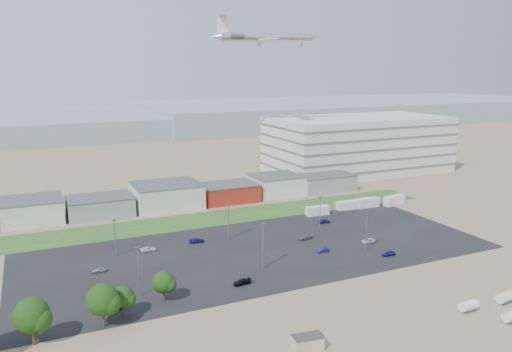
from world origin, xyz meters
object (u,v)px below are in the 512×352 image
box_trailer_a (318,211)px  parked_car_1 (323,250)px  parked_car_2 (389,253)px  parked_car_8 (324,221)px  parked_car_3 (242,282)px  parked_car_10 (112,306)px  parked_car_0 (368,241)px  storage_tank_nw (468,306)px  portable_shed (308,343)px  parked_car_12 (305,237)px  parked_car_6 (197,240)px  airliner (267,37)px  parked_car_9 (148,249)px  parked_car_5 (99,270)px

box_trailer_a → parked_car_1: 33.72m
parked_car_2 → parked_car_8: size_ratio=0.98×
parked_car_3 → parked_car_10: size_ratio=0.92×
box_trailer_a → parked_car_0: bearing=-89.9°
parked_car_10 → storage_tank_nw: bearing=-110.8°
portable_shed → parked_car_3: bearing=97.6°
parked_car_0 → parked_car_12: parked_car_12 is taller
box_trailer_a → parked_car_8: bearing=-104.9°
storage_tank_nw → parked_car_3: 45.87m
parked_car_2 → parked_car_12: bearing=-143.0°
parked_car_2 → parked_car_6: size_ratio=0.86×
parked_car_2 → portable_shed: bearing=-50.8°
airliner → portable_shed: bearing=-98.6°
box_trailer_a → parked_car_12: box_trailer_a is taller
storage_tank_nw → parked_car_10: size_ratio=0.88×
parked_car_3 → parked_car_8: (40.38, 30.51, 0.03)m
airliner → parked_car_2: airliner is taller
portable_shed → parked_car_8: 71.68m
parked_car_3 → parked_car_8: bearing=120.9°
storage_tank_nw → box_trailer_a: box_trailer_a is taller
box_trailer_a → parked_car_6: size_ratio=1.89×
parked_car_0 → parked_car_9: (-55.57, 18.49, 0.00)m
parked_car_0 → parked_car_5: size_ratio=1.25×
airliner → parked_car_1: (-22.08, -78.70, -57.79)m
airliner → parked_car_6: airliner is taller
parked_car_2 → parked_car_12: parked_car_2 is taller
parked_car_9 → parked_car_10: 31.92m
box_trailer_a → parked_car_3: size_ratio=1.92×
storage_tank_nw → box_trailer_a: (8.12, 68.55, 0.30)m
parked_car_3 → parked_car_5: size_ratio=1.22×
box_trailer_a → parked_car_6: 44.52m
parked_car_5 → parked_car_10: 20.00m
box_trailer_a → parked_car_12: 24.56m
parked_car_0 → parked_car_5: bearing=-103.0°
parked_car_9 → parked_car_12: size_ratio=1.02×
parked_car_2 → parked_car_3: (-40.31, -0.37, -0.02)m
airliner → parked_car_9: (-62.69, -59.33, -57.77)m
parked_car_2 → parked_car_12: 23.46m
parked_car_9 → parked_car_2: bearing=-114.3°
parked_car_5 → parked_car_6: bearing=118.5°
parked_car_0 → parked_car_5: 69.67m
airliner → parked_car_5: size_ratio=13.46×
parked_car_3 → parked_car_6: (-0.52, 30.04, 0.01)m
portable_shed → parked_car_6: (-0.25, 58.57, -0.71)m
parked_car_6 → parked_car_12: bearing=-104.7°
parked_car_8 → parked_car_12: 16.68m
box_trailer_a → portable_shed: bearing=-119.7°
parked_car_5 → airliner: bearing=139.8°
parked_car_0 → parked_car_1: size_ratio=1.24×
parked_car_1 → parked_car_9: size_ratio=0.81×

